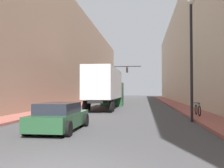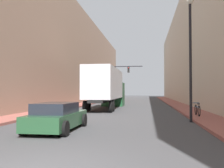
{
  "view_description": "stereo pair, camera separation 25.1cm",
  "coord_description": "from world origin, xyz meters",
  "px_view_note": "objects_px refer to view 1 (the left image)",
  "views": [
    {
      "loc": [
        2.18,
        -5.27,
        1.8
      ],
      "look_at": [
        -0.53,
        15.32,
        2.4
      ],
      "focal_mm": 40.0,
      "sensor_mm": 36.0,
      "label": 1
    },
    {
      "loc": [
        2.43,
        -5.24,
        1.8
      ],
      "look_at": [
        -0.53,
        15.32,
        2.4
      ],
      "focal_mm": 40.0,
      "sensor_mm": 36.0,
      "label": 2
    }
  ],
  "objects_px": {
    "semi_truck": "(107,87)",
    "sedan_car": "(59,117)",
    "traffic_signal_gantry": "(110,76)",
    "parked_bicycle": "(198,110)",
    "street_lamp": "(191,43)"
  },
  "relations": [
    {
      "from": "sedan_car",
      "to": "parked_bicycle",
      "type": "distance_m",
      "value": 9.92
    },
    {
      "from": "sedan_car",
      "to": "street_lamp",
      "type": "height_order",
      "value": "street_lamp"
    },
    {
      "from": "sedan_car",
      "to": "parked_bicycle",
      "type": "relative_size",
      "value": 2.32
    },
    {
      "from": "sedan_car",
      "to": "parked_bicycle",
      "type": "xyz_separation_m",
      "value": [
        7.45,
        6.55,
        -0.09
      ]
    },
    {
      "from": "traffic_signal_gantry",
      "to": "sedan_car",
      "type": "bearing_deg",
      "value": -86.74
    },
    {
      "from": "parked_bicycle",
      "to": "street_lamp",
      "type": "bearing_deg",
      "value": -108.6
    },
    {
      "from": "sedan_car",
      "to": "parked_bicycle",
      "type": "height_order",
      "value": "sedan_car"
    },
    {
      "from": "sedan_car",
      "to": "traffic_signal_gantry",
      "type": "relative_size",
      "value": 0.64
    },
    {
      "from": "traffic_signal_gantry",
      "to": "parked_bicycle",
      "type": "distance_m",
      "value": 23.34
    },
    {
      "from": "semi_truck",
      "to": "sedan_car",
      "type": "bearing_deg",
      "value": -89.74
    },
    {
      "from": "semi_truck",
      "to": "parked_bicycle",
      "type": "distance_m",
      "value": 11.14
    },
    {
      "from": "semi_truck",
      "to": "street_lamp",
      "type": "relative_size",
      "value": 1.66
    },
    {
      "from": "parked_bicycle",
      "to": "traffic_signal_gantry",
      "type": "bearing_deg",
      "value": 113.07
    },
    {
      "from": "parked_bicycle",
      "to": "sedan_car",
      "type": "bearing_deg",
      "value": -138.69
    },
    {
      "from": "semi_truck",
      "to": "sedan_car",
      "type": "distance_m",
      "value": 14.68
    }
  ]
}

